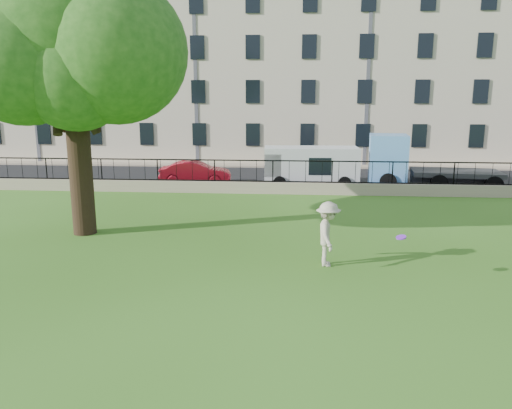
# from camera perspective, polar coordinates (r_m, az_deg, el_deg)

# --- Properties ---
(ground) EXTENTS (120.00, 120.00, 0.00)m
(ground) POSITION_cam_1_polar(r_m,az_deg,el_deg) (14.12, -0.45, -8.11)
(ground) COLOR #315E16
(ground) RESTS_ON ground
(retaining_wall) EXTENTS (50.00, 0.40, 0.60)m
(retaining_wall) POSITION_cam_1_polar(r_m,az_deg,el_deg) (25.63, 1.92, 1.93)
(retaining_wall) COLOR gray
(retaining_wall) RESTS_ON ground
(iron_railing) EXTENTS (50.00, 0.05, 1.13)m
(iron_railing) POSITION_cam_1_polar(r_m,az_deg,el_deg) (25.49, 1.93, 3.81)
(iron_railing) COLOR black
(iron_railing) RESTS_ON retaining_wall
(street) EXTENTS (60.00, 9.00, 0.01)m
(street) POSITION_cam_1_polar(r_m,az_deg,el_deg) (30.31, 2.34, 2.98)
(street) COLOR black
(street) RESTS_ON ground
(sidewalk) EXTENTS (60.00, 1.40, 0.12)m
(sidewalk) POSITION_cam_1_polar(r_m,az_deg,el_deg) (35.43, 2.69, 4.44)
(sidewalk) COLOR gray
(sidewalk) RESTS_ON ground
(building_row) EXTENTS (56.40, 10.40, 13.80)m
(building_row) POSITION_cam_1_polar(r_m,az_deg,el_deg) (40.81, 3.07, 15.12)
(building_row) COLOR beige
(building_row) RESTS_ON ground
(tree) EXTENTS (8.27, 6.47, 10.36)m
(tree) POSITION_cam_1_polar(r_m,az_deg,el_deg) (18.92, -20.74, 17.62)
(tree) COLOR black
(tree) RESTS_ON ground
(man) EXTENTS (0.72, 1.24, 1.92)m
(man) POSITION_cam_1_polar(r_m,az_deg,el_deg) (14.80, 8.22, -3.36)
(man) COLOR #BBB098
(man) RESTS_ON ground
(frisbee) EXTENTS (0.34, 0.35, 0.12)m
(frisbee) POSITION_cam_1_polar(r_m,az_deg,el_deg) (13.84, 16.25, -3.61)
(frisbee) COLOR purple
(red_sedan) EXTENTS (4.09, 1.74, 1.31)m
(red_sedan) POSITION_cam_1_polar(r_m,az_deg,el_deg) (28.48, -6.94, 3.62)
(red_sedan) COLOR maroon
(red_sedan) RESTS_ON street
(white_van) EXTENTS (5.22, 2.25, 2.15)m
(white_van) POSITION_cam_1_polar(r_m,az_deg,el_deg) (27.86, 6.29, 4.32)
(white_van) COLOR silver
(white_van) RESTS_ON street
(blue_truck) EXTENTS (7.01, 3.14, 2.85)m
(blue_truck) POSITION_cam_1_polar(r_m,az_deg,el_deg) (28.77, 19.59, 4.63)
(blue_truck) COLOR #619EE4
(blue_truck) RESTS_ON street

